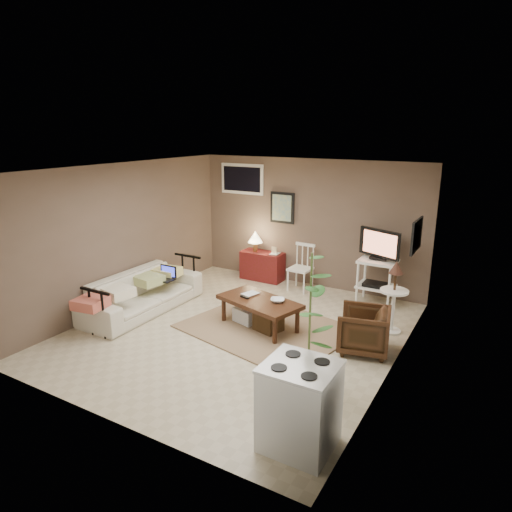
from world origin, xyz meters
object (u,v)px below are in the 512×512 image
Objects in this scene: sofa at (142,287)px; spindle_chair at (301,269)px; stove at (300,406)px; red_console at (262,263)px; tv_stand at (377,265)px; side_table at (395,289)px; armchair at (364,328)px; coffee_table at (259,311)px; potted_plant at (310,318)px.

sofa is 2.49× the size of spindle_chair.
stove is at bearing -65.58° from spindle_chair.
red_console reaches higher than stove.
side_table is at bearing -62.16° from tv_stand.
sofa is 2.89m from spindle_chair.
side_table is 0.89m from armchair.
stove is at bearing -56.60° from red_console.
tv_stand is (1.26, 1.85, 0.43)m from coffee_table.
armchair is at bearing -45.63° from spindle_chair.
sofa is at bearing -129.49° from spindle_chair.
red_console is 4.06m from potted_plant.
coffee_table is 1.90m from potted_plant.
coffee_table is 1.86m from spindle_chair.
sofa is 3.98m from side_table.
potted_plant is at bearing -103.76° from sofa.
red_console is at bearing 123.40° from stove.
potted_plant is at bearing -53.04° from red_console.
tv_stand is 1.87m from armchair.
potted_plant reaches higher than armchair.
sofa is 1.65× the size of tv_stand.
potted_plant is (1.33, -1.20, 0.63)m from coffee_table.
stove is (0.32, -0.94, -0.46)m from potted_plant.
red_console is (0.91, 2.40, -0.08)m from sofa.
tv_stand is at bearing 117.84° from side_table.
coffee_table is 2.04m from sofa.
spindle_chair is 0.52× the size of potted_plant.
potted_plant is at bearing 108.77° from stove.
red_console is 3.32m from armchair.
red_console reaches higher than armchair.
side_table is (0.53, -1.01, -0.01)m from tv_stand.
stove is (1.81, -3.98, 0.02)m from spindle_chair.
armchair is (1.75, -1.79, -0.07)m from spindle_chair.
tv_stand reaches higher than stove.
coffee_table is 1.26× the size of side_table.
stove reaches higher than armchair.
red_console is 1.13× the size of spindle_chair.
red_console is 2.37m from tv_stand.
red_console is 1.13× the size of stove.
stove reaches higher than sofa.
armchair is 1.39m from potted_plant.
spindle_chair is at bearing 94.82° from coffee_table.
potted_plant is (-0.27, -1.25, 0.56)m from armchair.
tv_stand is 1.14m from side_table.
spindle_chair is 4.37m from stove.
side_table is (1.79, 0.85, 0.41)m from coffee_table.
sofa is 1.29× the size of potted_plant.
coffee_table is 1.60× the size of spindle_chair.
tv_stand reaches higher than side_table.
tv_stand reaches higher than red_console.
tv_stand reaches higher than spindle_chair.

